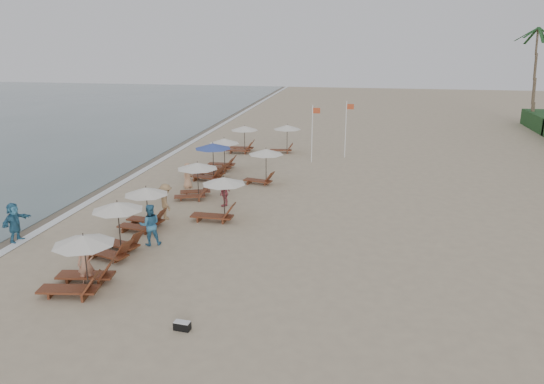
% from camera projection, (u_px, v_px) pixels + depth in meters
% --- Properties ---
extents(ground, '(160.00, 160.00, 0.00)m').
position_uv_depth(ground, '(260.00, 263.00, 21.66)').
color(ground, tan).
rests_on(ground, ground).
extents(wet_sand_band, '(3.20, 140.00, 0.01)m').
position_uv_depth(wet_sand_band, '(99.00, 184.00, 33.26)').
color(wet_sand_band, '#6B5E4C').
rests_on(wet_sand_band, ground).
extents(foam_line, '(0.50, 140.00, 0.02)m').
position_uv_depth(foam_line, '(118.00, 185.00, 33.03)').
color(foam_line, white).
rests_on(foam_line, ground).
extents(lounger_station_0, '(2.75, 2.27, 2.16)m').
position_uv_depth(lounger_station_0, '(79.00, 264.00, 19.08)').
color(lounger_station_0, maroon).
rests_on(lounger_station_0, ground).
extents(lounger_station_1, '(2.59, 2.37, 2.37)m').
position_uv_depth(lounger_station_1, '(114.00, 230.00, 22.17)').
color(lounger_station_1, maroon).
rests_on(lounger_station_1, ground).
extents(lounger_station_2, '(2.48, 2.14, 2.09)m').
position_uv_depth(lounger_station_2, '(143.00, 208.00, 25.25)').
color(lounger_station_2, maroon).
rests_on(lounger_station_2, ground).
extents(lounger_station_3, '(2.53, 2.36, 2.10)m').
position_uv_depth(lounger_station_3, '(195.00, 178.00, 30.10)').
color(lounger_station_3, maroon).
rests_on(lounger_station_3, ground).
extents(lounger_station_4, '(2.73, 2.39, 2.39)m').
position_uv_depth(lounger_station_4, '(210.00, 161.00, 34.17)').
color(lounger_station_4, maroon).
rests_on(lounger_station_4, ground).
extents(lounger_station_5, '(2.50, 2.13, 2.23)m').
position_uv_depth(lounger_station_5, '(221.00, 154.00, 36.67)').
color(lounger_station_5, maroon).
rests_on(lounger_station_5, ground).
extents(lounger_station_6, '(2.57, 2.23, 2.15)m').
position_uv_depth(lounger_station_6, '(242.00, 139.00, 42.25)').
color(lounger_station_6, maroon).
rests_on(lounger_station_6, ground).
extents(inland_station_0, '(2.82, 2.24, 2.22)m').
position_uv_depth(inland_station_0, '(218.00, 196.00, 26.33)').
color(inland_station_0, maroon).
rests_on(inland_station_0, ground).
extents(inland_station_1, '(2.61, 2.24, 2.22)m').
position_uv_depth(inland_station_1, '(263.00, 161.00, 33.00)').
color(inland_station_1, maroon).
rests_on(inland_station_1, ground).
extents(inland_station_2, '(2.55, 2.24, 2.22)m').
position_uv_depth(inland_station_2, '(285.00, 134.00, 42.01)').
color(inland_station_2, maroon).
rests_on(inland_station_2, ground).
extents(beachgoer_near, '(0.72, 0.63, 1.66)m').
position_uv_depth(beachgoer_near, '(86.00, 264.00, 19.55)').
color(beachgoer_near, tan).
rests_on(beachgoer_near, ground).
extents(beachgoer_mid_a, '(1.14, 1.04, 1.90)m').
position_uv_depth(beachgoer_mid_a, '(150.00, 225.00, 23.28)').
color(beachgoer_mid_a, teal).
rests_on(beachgoer_mid_a, ground).
extents(beachgoer_mid_b, '(1.24, 1.38, 1.85)m').
position_uv_depth(beachgoer_mid_b, '(166.00, 201.00, 26.67)').
color(beachgoer_mid_b, '#9C794F').
rests_on(beachgoer_mid_b, ground).
extents(beachgoer_far_a, '(0.61, 0.96, 1.52)m').
position_uv_depth(beachgoer_far_a, '(225.00, 193.00, 28.70)').
color(beachgoer_far_a, '#AC454E').
rests_on(beachgoer_far_a, ground).
extents(beachgoer_far_b, '(0.77, 0.92, 1.60)m').
position_uv_depth(beachgoer_far_b, '(188.00, 176.00, 32.18)').
color(beachgoer_far_b, tan).
rests_on(beachgoer_far_b, ground).
extents(waterline_walker, '(0.70, 1.75, 1.84)m').
position_uv_depth(waterline_walker, '(14.00, 222.00, 23.68)').
color(waterline_walker, teal).
rests_on(waterline_walker, ground).
extents(duffel_bag, '(0.55, 0.31, 0.29)m').
position_uv_depth(duffel_bag, '(182.00, 326.00, 16.64)').
color(duffel_bag, black).
rests_on(duffel_bag, ground).
extents(flag_pole_near, '(0.60, 0.08, 4.26)m').
position_uv_depth(flag_pole_near, '(313.00, 131.00, 38.41)').
color(flag_pole_near, silver).
rests_on(flag_pole_near, ground).
extents(flag_pole_far, '(0.60, 0.08, 4.34)m').
position_uv_depth(flag_pole_far, '(346.00, 127.00, 39.94)').
color(flag_pole_far, silver).
rests_on(flag_pole_far, ground).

